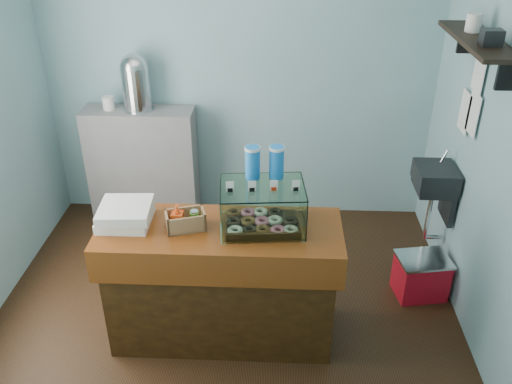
{
  "coord_description": "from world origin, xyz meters",
  "views": [
    {
      "loc": [
        0.37,
        -3.18,
        2.84
      ],
      "look_at": [
        0.23,
        -0.15,
        1.12
      ],
      "focal_mm": 38.0,
      "sensor_mm": 36.0,
      "label": 1
    }
  ],
  "objects_px": {
    "display_case": "(262,202)",
    "coffee_urn": "(136,81)",
    "red_cooler": "(421,276)",
    "counter": "(222,282)"
  },
  "relations": [
    {
      "from": "coffee_urn",
      "to": "red_cooler",
      "type": "xyz_separation_m",
      "value": [
        2.39,
        -1.08,
        -1.19
      ]
    },
    {
      "from": "counter",
      "to": "red_cooler",
      "type": "height_order",
      "value": "counter"
    },
    {
      "from": "display_case",
      "to": "coffee_urn",
      "type": "height_order",
      "value": "coffee_urn"
    },
    {
      "from": "counter",
      "to": "display_case",
      "type": "xyz_separation_m",
      "value": [
        0.27,
        0.07,
        0.61
      ]
    },
    {
      "from": "display_case",
      "to": "coffee_urn",
      "type": "bearing_deg",
      "value": 122.38
    },
    {
      "from": "display_case",
      "to": "red_cooler",
      "type": "bearing_deg",
      "value": 13.92
    },
    {
      "from": "coffee_urn",
      "to": "red_cooler",
      "type": "distance_m",
      "value": 2.88
    },
    {
      "from": "display_case",
      "to": "coffee_urn",
      "type": "distance_m",
      "value": 1.93
    },
    {
      "from": "display_case",
      "to": "red_cooler",
      "type": "distance_m",
      "value": 1.58
    },
    {
      "from": "red_cooler",
      "to": "display_case",
      "type": "bearing_deg",
      "value": -171.05
    }
  ]
}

